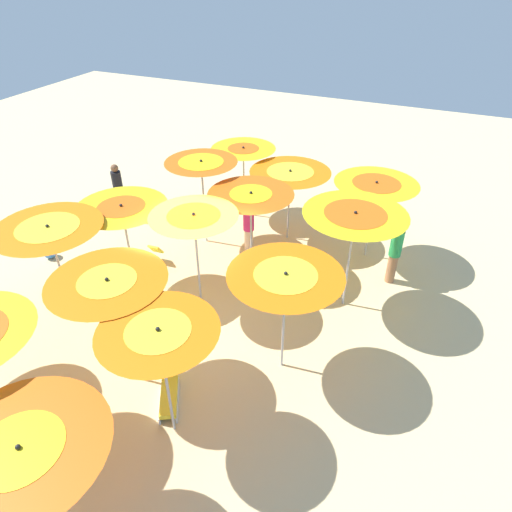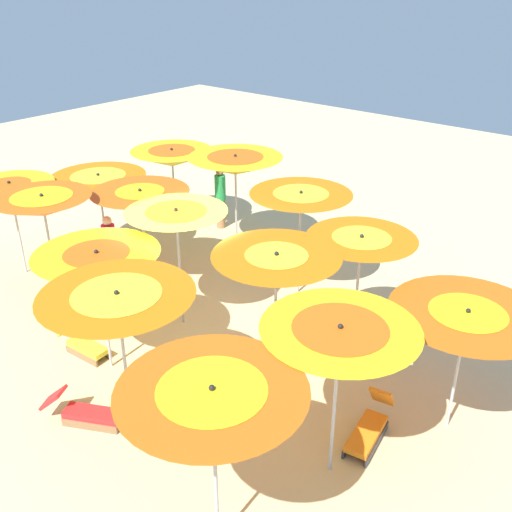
# 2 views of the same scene
# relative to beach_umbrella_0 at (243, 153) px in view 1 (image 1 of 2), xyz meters

# --- Properties ---
(ground) EXTENTS (38.33, 38.33, 0.04)m
(ground) POSITION_rel_beach_umbrella_0_xyz_m (0.97, -4.81, -2.09)
(ground) COLOR beige
(beach_umbrella_0) EXTENTS (1.95, 1.95, 2.29)m
(beach_umbrella_0) POSITION_rel_beach_umbrella_0_xyz_m (0.00, 0.00, 0.00)
(beach_umbrella_0) COLOR #B2B2B7
(beach_umbrella_0) RESTS_ON ground
(beach_umbrella_1) EXTENTS (1.96, 1.96, 2.55)m
(beach_umbrella_1) POSITION_rel_beach_umbrella_0_xyz_m (-0.34, -1.93, 0.22)
(beach_umbrella_1) COLOR #B2B2B7
(beach_umbrella_1) RESTS_ON ground
(beach_umbrella_2) EXTENTS (2.12, 2.12, 2.36)m
(beach_umbrella_2) POSITION_rel_beach_umbrella_0_xyz_m (-0.97, -4.55, 0.04)
(beach_umbrella_2) COLOR #B2B2B7
(beach_umbrella_2) RESTS_ON ground
(beach_umbrella_3) EXTENTS (2.26, 2.26, 2.45)m
(beach_umbrella_3) POSITION_rel_beach_umbrella_0_xyz_m (-1.68, -6.03, 0.15)
(beach_umbrella_3) COLOR #B2B2B7
(beach_umbrella_3) RESTS_ON ground
(beach_umbrella_5) EXTENTS (2.24, 2.24, 2.19)m
(beach_umbrella_5) POSITION_rel_beach_umbrella_0_xyz_m (1.78, -0.80, -0.13)
(beach_umbrella_5) COLOR #B2B2B7
(beach_umbrella_5) RESTS_ON ground
(beach_umbrella_6) EXTENTS (2.11, 2.11, 2.34)m
(beach_umbrella_6) POSITION_rel_beach_umbrella_0_xyz_m (1.47, -2.73, 0.02)
(beach_umbrella_6) COLOR #B2B2B7
(beach_umbrella_6) RESTS_ON ground
(beach_umbrella_7) EXTENTS (1.95, 1.95, 2.51)m
(beach_umbrella_7) POSITION_rel_beach_umbrella_0_xyz_m (0.90, -4.47, 0.18)
(beach_umbrella_7) COLOR #B2B2B7
(beach_umbrella_7) RESTS_ON ground
(beach_umbrella_8) EXTENTS (2.10, 2.10, 2.50)m
(beach_umbrella_8) POSITION_rel_beach_umbrella_0_xyz_m (0.68, -7.05, 0.21)
(beach_umbrella_8) COLOR #B2B2B7
(beach_umbrella_8) RESTS_ON ground
(beach_umbrella_10) EXTENTS (2.16, 2.16, 2.29)m
(beach_umbrella_10) POSITION_rel_beach_umbrella_0_xyz_m (4.12, -0.81, -0.05)
(beach_umbrella_10) COLOR #B2B2B7
(beach_umbrella_10) RESTS_ON ground
(beach_umbrella_11) EXTENTS (2.27, 2.27, 2.57)m
(beach_umbrella_11) POSITION_rel_beach_umbrella_0_xyz_m (4.08, -3.11, 0.23)
(beach_umbrella_11) COLOR #B2B2B7
(beach_umbrella_11) RESTS_ON ground
(beach_umbrella_12) EXTENTS (2.15, 2.15, 2.41)m
(beach_umbrella_12) POSITION_rel_beach_umbrella_0_xyz_m (3.41, -5.54, 0.12)
(beach_umbrella_12) COLOR #B2B2B7
(beach_umbrella_12) RESTS_ON ground
(beach_umbrella_13) EXTENTS (1.90, 1.90, 2.49)m
(beach_umbrella_13) POSITION_rel_beach_umbrella_0_xyz_m (2.16, -7.72, 0.16)
(beach_umbrella_13) COLOR #B2B2B7
(beach_umbrella_13) RESTS_ON ground
(beach_umbrella_14) EXTENTS (2.27, 2.27, 2.17)m
(beach_umbrella_14) POSITION_rel_beach_umbrella_0_xyz_m (1.53, -9.88, -0.12)
(beach_umbrella_14) COLOR #B2B2B7
(beach_umbrella_14) RESTS_ON ground
(lounger_0) EXTENTS (1.32, 0.59, 0.67)m
(lounger_0) POSITION_rel_beach_umbrella_0_xyz_m (0.45, -9.07, -1.86)
(lounger_0) COLOR #333338
(lounger_0) RESTS_ON ground
(lounger_1) EXTENTS (0.91, 1.32, 0.58)m
(lounger_1) POSITION_rel_beach_umbrella_0_xyz_m (-2.12, -5.45, -1.87)
(lounger_1) COLOR olive
(lounger_1) RESTS_ON ground
(lounger_2) EXTENTS (0.91, 1.28, 0.63)m
(lounger_2) POSITION_rel_beach_umbrella_0_xyz_m (1.73, -7.18, -1.87)
(lounger_2) COLOR silver
(lounger_2) RESTS_ON ground
(lounger_3) EXTENTS (0.43, 1.14, 0.57)m
(lounger_3) POSITION_rel_beach_umbrella_0_xyz_m (-1.04, -3.87, -1.87)
(lounger_3) COLOR olive
(lounger_3) RESTS_ON ground
(beachgoer_0) EXTENTS (0.30, 0.30, 1.63)m
(beachgoer_0) POSITION_rel_beach_umbrella_0_xyz_m (1.06, -1.99, -1.22)
(beachgoer_0) COLOR beige
(beachgoer_0) RESTS_ON ground
(beachgoer_1) EXTENTS (0.30, 0.30, 1.82)m
(beachgoer_1) POSITION_rel_beach_umbrella_0_xyz_m (-3.44, -1.79, -1.10)
(beachgoer_1) COLOR brown
(beachgoer_1) RESTS_ON ground
(beachgoer_2) EXTENTS (0.30, 0.30, 1.74)m
(beachgoer_2) POSITION_rel_beach_umbrella_0_xyz_m (4.95, -1.74, -1.16)
(beachgoer_2) COLOR #A3704C
(beachgoer_2) RESTS_ON ground
(beach_ball) EXTENTS (0.35, 0.35, 0.35)m
(beach_ball) POSITION_rel_beach_umbrella_0_xyz_m (-3.92, -4.45, -1.89)
(beach_ball) COLOR #337FE5
(beach_ball) RESTS_ON ground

